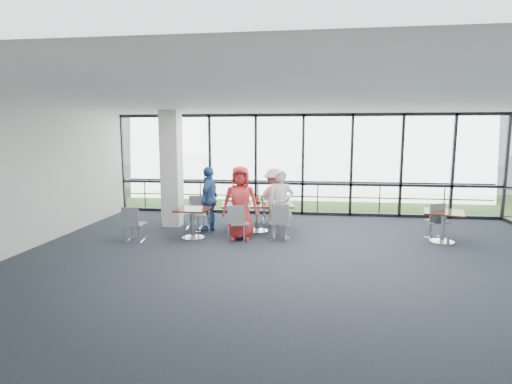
# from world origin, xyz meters

# --- Properties ---
(floor) EXTENTS (12.00, 10.00, 0.02)m
(floor) POSITION_xyz_m (0.00, 0.00, -0.01)
(floor) COLOR #222A33
(floor) RESTS_ON ground
(ceiling) EXTENTS (12.00, 10.00, 0.04)m
(ceiling) POSITION_xyz_m (0.00, 0.00, 3.20)
(ceiling) COLOR white
(ceiling) RESTS_ON ground
(wall_left) EXTENTS (0.10, 10.00, 3.20)m
(wall_left) POSITION_xyz_m (-6.00, 0.00, 1.60)
(wall_left) COLOR silver
(wall_left) RESTS_ON ground
(wall_front) EXTENTS (12.00, 0.10, 3.20)m
(wall_front) POSITION_xyz_m (0.00, -5.00, 1.60)
(wall_front) COLOR silver
(wall_front) RESTS_ON ground
(curtain_wall_back) EXTENTS (12.00, 0.10, 3.20)m
(curtain_wall_back) POSITION_xyz_m (0.00, 5.00, 1.60)
(curtain_wall_back) COLOR white
(curtain_wall_back) RESTS_ON ground
(structural_column) EXTENTS (0.50, 0.50, 3.20)m
(structural_column) POSITION_xyz_m (-3.60, 3.00, 1.60)
(structural_column) COLOR white
(structural_column) RESTS_ON ground
(apron) EXTENTS (80.00, 70.00, 0.02)m
(apron) POSITION_xyz_m (0.00, 10.00, -0.02)
(apron) COLOR gray
(apron) RESTS_ON ground
(grass_strip) EXTENTS (80.00, 5.00, 0.01)m
(grass_strip) POSITION_xyz_m (0.00, 8.00, 0.01)
(grass_strip) COLOR #335824
(grass_strip) RESTS_ON ground
(hangar_main) EXTENTS (24.00, 10.00, 6.00)m
(hangar_main) POSITION_xyz_m (4.00, 32.00, 3.00)
(hangar_main) COLOR white
(hangar_main) RESTS_ON ground
(hangar_aux) EXTENTS (10.00, 6.00, 4.00)m
(hangar_aux) POSITION_xyz_m (-18.00, 28.00, 2.00)
(hangar_aux) COLOR white
(hangar_aux) RESTS_ON ground
(guard_rail) EXTENTS (12.00, 0.06, 0.06)m
(guard_rail) POSITION_xyz_m (0.00, 5.60, 0.50)
(guard_rail) COLOR #2D2D33
(guard_rail) RESTS_ON ground
(main_table) EXTENTS (1.96, 1.25, 0.75)m
(main_table) POSITION_xyz_m (-1.14, 2.59, 0.62)
(main_table) COLOR #3A1C11
(main_table) RESTS_ON ground
(side_table_left) EXTENTS (0.79, 0.79, 0.75)m
(side_table_left) POSITION_xyz_m (-2.63, 1.68, 0.62)
(side_table_left) COLOR #3A1C11
(side_table_left) RESTS_ON ground
(side_table_right) EXTENTS (1.07, 1.07, 0.75)m
(side_table_right) POSITION_xyz_m (3.36, 2.07, 0.63)
(side_table_right) COLOR #3A1C11
(side_table_right) RESTS_ON ground
(diner_near_left) EXTENTS (0.93, 0.66, 1.80)m
(diner_near_left) POSITION_xyz_m (-1.46, 1.78, 0.90)
(diner_near_left) COLOR red
(diner_near_left) RESTS_ON ground
(diner_near_right) EXTENTS (0.64, 0.48, 1.70)m
(diner_near_right) POSITION_xyz_m (-0.48, 1.92, 0.85)
(diner_near_right) COLOR beige
(diner_near_right) RESTS_ON ground
(diner_far_left) EXTENTS (0.82, 0.60, 1.53)m
(diner_far_left) POSITION_xyz_m (-1.75, 3.37, 0.76)
(diner_far_left) COLOR slate
(diner_far_left) RESTS_ON ground
(diner_far_right) EXTENTS (1.13, 0.74, 1.60)m
(diner_far_right) POSITION_xyz_m (-0.78, 3.40, 0.80)
(diner_far_right) COLOR #CE7B80
(diner_far_right) RESTS_ON ground
(diner_end) EXTENTS (0.65, 1.06, 1.73)m
(diner_end) POSITION_xyz_m (-2.41, 2.48, 0.86)
(diner_end) COLOR #2F579A
(diner_end) RESTS_ON ground
(chair_main_nl) EXTENTS (0.53, 0.53, 0.88)m
(chair_main_nl) POSITION_xyz_m (-1.45, 1.58, 0.44)
(chair_main_nl) COLOR gray
(chair_main_nl) RESTS_ON ground
(chair_main_nr) EXTENTS (0.48, 0.48, 0.89)m
(chair_main_nr) POSITION_xyz_m (-0.49, 1.76, 0.45)
(chair_main_nr) COLOR gray
(chair_main_nr) RESTS_ON ground
(chair_main_fl) EXTENTS (0.46, 0.46, 0.82)m
(chair_main_fl) POSITION_xyz_m (-1.73, 3.42, 0.41)
(chair_main_fl) COLOR gray
(chair_main_fl) RESTS_ON ground
(chair_main_fr) EXTENTS (0.44, 0.44, 0.90)m
(chair_main_fr) POSITION_xyz_m (-0.89, 3.58, 0.45)
(chair_main_fr) COLOR gray
(chair_main_fr) RESTS_ON ground
(chair_main_end) EXTENTS (0.42, 0.42, 0.85)m
(chair_main_end) POSITION_xyz_m (-2.57, 2.45, 0.42)
(chair_main_end) COLOR gray
(chair_main_end) RESTS_ON ground
(chair_spare_la) EXTENTS (0.47, 0.47, 0.84)m
(chair_spare_la) POSITION_xyz_m (-3.93, 1.22, 0.42)
(chair_spare_la) COLOR gray
(chair_spare_la) RESTS_ON ground
(chair_spare_lb) EXTENTS (0.48, 0.48, 0.86)m
(chair_spare_lb) POSITION_xyz_m (-2.90, 2.67, 0.43)
(chair_spare_lb) COLOR gray
(chair_spare_lb) RESTS_ON ground
(chair_spare_r) EXTENTS (0.57, 0.57, 0.89)m
(chair_spare_r) POSITION_xyz_m (3.32, 2.37, 0.45)
(chair_spare_r) COLOR gray
(chair_spare_r) RESTS_ON ground
(plate_nl) EXTENTS (0.25, 0.25, 0.01)m
(plate_nl) POSITION_xyz_m (-1.62, 2.25, 0.76)
(plate_nl) COLOR white
(plate_nl) RESTS_ON main_table
(plate_nr) EXTENTS (0.28, 0.28, 0.01)m
(plate_nr) POSITION_xyz_m (-0.59, 2.37, 0.76)
(plate_nr) COLOR white
(plate_nr) RESTS_ON main_table
(plate_fl) EXTENTS (0.26, 0.26, 0.01)m
(plate_fl) POSITION_xyz_m (-1.69, 2.83, 0.76)
(plate_fl) COLOR white
(plate_fl) RESTS_ON main_table
(plate_fr) EXTENTS (0.25, 0.25, 0.01)m
(plate_fr) POSITION_xyz_m (-0.74, 2.94, 0.76)
(plate_fr) COLOR white
(plate_fr) RESTS_ON main_table
(plate_end) EXTENTS (0.25, 0.25, 0.01)m
(plate_end) POSITION_xyz_m (-1.97, 2.54, 0.76)
(plate_end) COLOR white
(plate_end) RESTS_ON main_table
(tumbler_a) EXTENTS (0.07, 0.07, 0.14)m
(tumbler_a) POSITION_xyz_m (-1.33, 2.38, 0.82)
(tumbler_a) COLOR white
(tumbler_a) RESTS_ON main_table
(tumbler_b) EXTENTS (0.07, 0.07, 0.15)m
(tumbler_b) POSITION_xyz_m (-0.86, 2.44, 0.82)
(tumbler_b) COLOR white
(tumbler_b) RESTS_ON main_table
(tumbler_c) EXTENTS (0.07, 0.07, 0.14)m
(tumbler_c) POSITION_xyz_m (-1.12, 2.85, 0.82)
(tumbler_c) COLOR white
(tumbler_c) RESTS_ON main_table
(tumbler_d) EXTENTS (0.07, 0.07, 0.13)m
(tumbler_d) POSITION_xyz_m (-1.72, 2.39, 0.82)
(tumbler_d) COLOR white
(tumbler_d) RESTS_ON main_table
(menu_a) EXTENTS (0.35, 0.34, 0.00)m
(menu_a) POSITION_xyz_m (-1.24, 2.16, 0.75)
(menu_a) COLOR white
(menu_a) RESTS_ON main_table
(menu_b) EXTENTS (0.31, 0.23, 0.00)m
(menu_b) POSITION_xyz_m (-0.32, 2.42, 0.75)
(menu_b) COLOR white
(menu_b) RESTS_ON main_table
(menu_c) EXTENTS (0.38, 0.35, 0.00)m
(menu_c) POSITION_xyz_m (-1.04, 2.93, 0.75)
(menu_c) COLOR white
(menu_c) RESTS_ON main_table
(condiment_caddy) EXTENTS (0.10, 0.07, 0.04)m
(condiment_caddy) POSITION_xyz_m (-1.13, 2.66, 0.77)
(condiment_caddy) COLOR black
(condiment_caddy) RESTS_ON main_table
(ketchup_bottle) EXTENTS (0.06, 0.06, 0.18)m
(ketchup_bottle) POSITION_xyz_m (-1.16, 2.66, 0.84)
(ketchup_bottle) COLOR #B93012
(ketchup_bottle) RESTS_ON main_table
(green_bottle) EXTENTS (0.05, 0.05, 0.20)m
(green_bottle) POSITION_xyz_m (-1.02, 2.66, 0.85)
(green_bottle) COLOR #18722B
(green_bottle) RESTS_ON main_table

